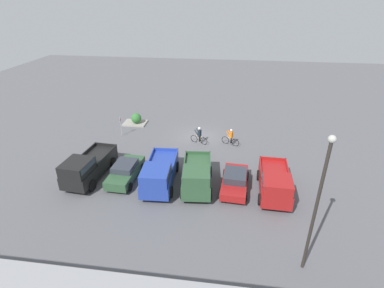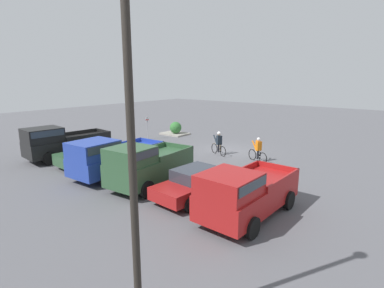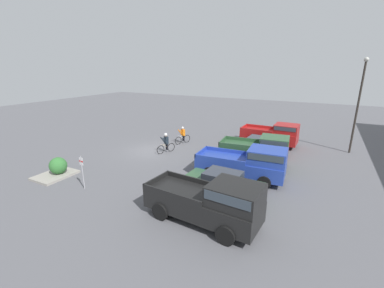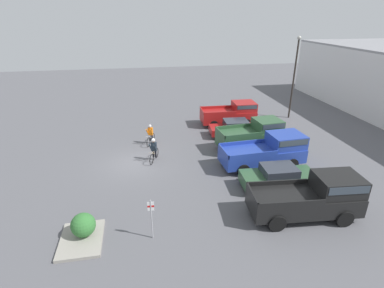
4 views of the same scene
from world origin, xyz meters
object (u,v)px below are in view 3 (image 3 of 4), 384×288
at_px(pickup_truck_2, 248,163).
at_px(fire_lane_sign, 82,169).
at_px(lamppost, 359,100).
at_px(sedan_1, 223,184).
at_px(shrub, 58,166).
at_px(pickup_truck_1, 258,150).
at_px(cyclist_1, 183,135).
at_px(pickup_truck_3, 211,201).
at_px(cyclist_0, 166,143).
at_px(pickup_truck_0, 274,134).
at_px(sedan_0, 260,145).

relative_size(pickup_truck_2, fire_lane_sign, 2.74).
bearing_deg(fire_lane_sign, lamppost, 136.23).
xyz_separation_m(sedan_1, shrub, (2.47, -10.71, 0.00)).
distance_m(pickup_truck_1, cyclist_1, 8.04).
distance_m(pickup_truck_3, shrub, 11.25).
height_order(pickup_truck_3, cyclist_0, pickup_truck_3).
relative_size(pickup_truck_0, fire_lane_sign, 2.42).
bearing_deg(cyclist_0, pickup_truck_0, 129.17).
relative_size(pickup_truck_3, lamppost, 0.73).
xyz_separation_m(pickup_truck_0, cyclist_0, (6.25, -7.67, -0.23)).
height_order(sedan_1, cyclist_1, cyclist_1).
relative_size(fire_lane_sign, shrub, 1.85).
bearing_deg(lamppost, sedan_1, -29.68).
bearing_deg(shrub, sedan_0, 135.12).
distance_m(pickup_truck_2, pickup_truck_3, 5.67).
distance_m(cyclist_1, lamppost, 14.99).
distance_m(pickup_truck_0, shrub, 17.79).
height_order(cyclist_1, shrub, cyclist_1).
height_order(pickup_truck_0, sedan_1, pickup_truck_0).
relative_size(sedan_0, cyclist_1, 2.66).
relative_size(cyclist_0, fire_lane_sign, 0.82).
xyz_separation_m(cyclist_0, cyclist_1, (-3.01, -0.07, -0.05)).
height_order(sedan_0, lamppost, lamppost).
distance_m(pickup_truck_2, cyclist_1, 9.27).
distance_m(cyclist_1, fire_lane_sign, 11.04).
bearing_deg(fire_lane_sign, cyclist_1, 177.15).
bearing_deg(pickup_truck_3, fire_lane_sign, -88.42).
xyz_separation_m(pickup_truck_1, cyclist_0, (0.70, -7.62, -0.31)).
bearing_deg(sedan_1, lamppost, 150.32).
bearing_deg(cyclist_0, pickup_truck_2, 74.60).
distance_m(pickup_truck_0, fire_lane_sign, 16.49).
xyz_separation_m(pickup_truck_0, cyclist_1, (3.24, -7.74, -0.28)).
bearing_deg(sedan_0, lamppost, 118.46).
relative_size(pickup_truck_1, pickup_truck_3, 0.88).
xyz_separation_m(sedan_0, pickup_truck_3, (11.24, 0.41, 0.47)).
bearing_deg(pickup_truck_3, pickup_truck_0, 179.36).
height_order(pickup_truck_1, cyclist_0, pickup_truck_1).
relative_size(fire_lane_sign, lamppost, 0.27).
height_order(cyclist_0, shrub, cyclist_0).
bearing_deg(lamppost, cyclist_0, -62.80).
distance_m(pickup_truck_2, shrub, 12.54).
xyz_separation_m(pickup_truck_1, pickup_truck_3, (8.47, -0.10, 0.00)).
bearing_deg(shrub, fire_lane_sign, 79.13).
bearing_deg(fire_lane_sign, pickup_truck_1, 136.56).
xyz_separation_m(pickup_truck_2, shrub, (5.30, -11.36, -0.42)).
relative_size(cyclist_0, cyclist_1, 1.02).
xyz_separation_m(pickup_truck_2, lamppost, (-9.24, 6.22, 3.34)).
bearing_deg(pickup_truck_1, cyclist_0, -84.77).
bearing_deg(pickup_truck_2, cyclist_0, -105.40).
bearing_deg(pickup_truck_3, cyclist_0, -135.98).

